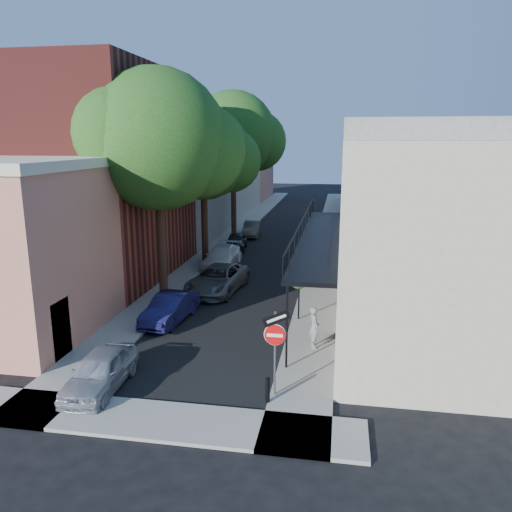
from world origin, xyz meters
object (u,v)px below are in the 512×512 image
at_px(sign_post, 275,338).
at_px(oak_far, 239,137).
at_px(parked_car_e, 236,242).
at_px(oak_near, 168,143).
at_px(parked_car_b, 170,308).
at_px(parked_car_d, 222,257).
at_px(bollard, 268,390).
at_px(pedestrian, 314,327).
at_px(parked_car_f, 252,229).
at_px(parked_car_a, 100,371).
at_px(parked_car_c, 217,279).
at_px(oak_mid, 210,155).

bearing_deg(sign_post, oak_far, 103.91).
bearing_deg(parked_car_e, oak_near, -100.14).
height_order(oak_far, parked_car_e, oak_far).
bearing_deg(parked_car_b, oak_near, 112.31).
bearing_deg(parked_car_b, parked_car_e, 96.76).
bearing_deg(parked_car_d, bollard, -71.37).
xyz_separation_m(oak_near, pedestrian, (7.53, -5.33, -6.93)).
height_order(parked_car_b, pedestrian, pedestrian).
distance_m(oak_near, parked_car_f, 18.92).
height_order(parked_car_a, parked_car_b, same).
bearing_deg(parked_car_a, sign_post, 1.41).
relative_size(parked_car_c, pedestrian, 3.07).
bearing_deg(pedestrian, oak_far, -0.21).
bearing_deg(sign_post, parked_car_b, 132.86).
xyz_separation_m(bollard, oak_far, (-6.35, 26.77, 7.74)).
distance_m(sign_post, bollard, 1.60).
xyz_separation_m(bollard, parked_car_a, (-5.57, 0.11, 0.12)).
height_order(oak_mid, parked_car_d, oak_mid).
relative_size(parked_car_e, pedestrian, 2.22).
height_order(parked_car_c, pedestrian, pedestrian).
xyz_separation_m(parked_car_b, parked_car_f, (0.03, 20.74, -0.01)).
bearing_deg(oak_near, oak_far, 89.96).
bearing_deg(sign_post, parked_car_a, -176.36).
bearing_deg(parked_car_c, sign_post, -60.55).
bearing_deg(pedestrian, parked_car_f, -2.80).
xyz_separation_m(parked_car_a, parked_car_e, (-0.03, 21.59, -0.01)).
bearing_deg(sign_post, bollard, -108.56).
relative_size(parked_car_f, pedestrian, 2.33).
distance_m(oak_far, parked_car_c, 17.38).
xyz_separation_m(parked_car_c, parked_car_d, (-0.99, 5.19, -0.02)).
height_order(parked_car_d, parked_car_e, parked_car_d).
bearing_deg(oak_far, parked_car_e, -81.54).
bearing_deg(oak_mid, parked_car_f, 83.71).
xyz_separation_m(parked_car_c, parked_car_f, (-0.97, 15.97, -0.07)).
xyz_separation_m(oak_far, parked_car_f, (0.98, 0.44, -7.63)).
relative_size(oak_far, parked_car_c, 2.35).
bearing_deg(bollard, parked_car_f, 101.17).
bearing_deg(parked_car_c, pedestrian, -44.24).
relative_size(oak_near, parked_car_a, 3.05).
height_order(sign_post, pedestrian, sign_post).
relative_size(parked_car_d, parked_car_f, 1.23).
distance_m(parked_car_c, pedestrian, 8.80).
relative_size(parked_car_d, parked_car_e, 1.29).
bearing_deg(bollard, sign_post, 71.44).
bearing_deg(parked_car_d, oak_far, 95.76).
distance_m(parked_car_a, pedestrian, 8.01).
bearing_deg(bollard, parked_car_c, 111.38).
relative_size(oak_mid, parked_car_e, 2.78).
bearing_deg(parked_car_a, parked_car_c, 81.75).
distance_m(oak_near, parked_car_e, 13.99).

